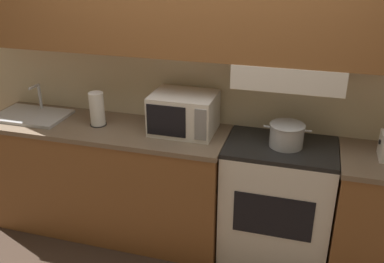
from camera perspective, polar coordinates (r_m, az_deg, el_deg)
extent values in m
plane|color=#3D2D23|center=(3.77, 1.56, -11.79)|extent=(16.00, 16.00, 0.00)
cube|color=beige|center=(3.22, 1.92, 7.26)|extent=(5.76, 0.05, 2.55)
cube|color=brown|center=(2.93, 1.14, 16.87)|extent=(3.36, 0.32, 0.72)
cube|color=white|center=(2.92, 12.80, 7.46)|extent=(0.72, 0.34, 0.16)
cube|color=brown|center=(3.53, -11.21, -6.37)|extent=(1.90, 0.57, 0.89)
cube|color=#75604C|center=(3.33, -11.83, 0.52)|extent=(1.92, 0.59, 0.04)
cube|color=brown|center=(3.26, 24.20, -11.04)|extent=(0.68, 0.57, 0.89)
cube|color=white|center=(3.22, 11.13, -9.47)|extent=(0.76, 0.52, 0.89)
cube|color=black|center=(3.00, 11.81, -2.07)|extent=(0.76, 0.52, 0.03)
cube|color=black|center=(2.97, 10.70, -11.12)|extent=(0.53, 0.01, 0.31)
cylinder|color=black|center=(2.91, 8.31, -2.35)|extent=(0.11, 0.11, 0.01)
cylinder|color=black|center=(2.90, 15.00, -3.12)|extent=(0.11, 0.11, 0.01)
cylinder|color=black|center=(3.10, 8.88, -0.71)|extent=(0.11, 0.11, 0.01)
cylinder|color=black|center=(3.09, 15.16, -1.42)|extent=(0.11, 0.11, 0.01)
cylinder|color=#B7BABF|center=(2.96, 12.50, -0.50)|extent=(0.23, 0.23, 0.16)
torus|color=#B7BABF|center=(2.93, 12.63, 0.85)|extent=(0.24, 0.24, 0.01)
cylinder|color=#B7BABF|center=(2.95, 10.00, 0.64)|extent=(0.05, 0.01, 0.01)
cylinder|color=#B7BABF|center=(2.94, 15.18, 0.06)|extent=(0.05, 0.01, 0.01)
cube|color=white|center=(3.10, -1.09, 2.51)|extent=(0.46, 0.36, 0.29)
cube|color=black|center=(2.96, -3.49, 1.40)|extent=(0.28, 0.01, 0.22)
cube|color=gray|center=(2.89, 1.13, 0.88)|extent=(0.08, 0.01, 0.22)
cube|color=black|center=(2.98, 23.74, -1.28)|extent=(0.01, 0.02, 0.02)
cube|color=#B7BABF|center=(3.64, -20.59, 2.00)|extent=(0.56, 0.37, 0.02)
cube|color=#4C4F54|center=(3.62, -20.77, 1.95)|extent=(0.48, 0.28, 0.01)
cylinder|color=#B7BABF|center=(3.70, -19.61, 4.42)|extent=(0.02, 0.02, 0.20)
cylinder|color=#B7BABF|center=(3.63, -20.35, 5.62)|extent=(0.02, 0.12, 0.02)
cylinder|color=black|center=(3.34, -12.36, 0.93)|extent=(0.13, 0.13, 0.01)
cylinder|color=white|center=(3.29, -12.55, 2.99)|extent=(0.11, 0.11, 0.25)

